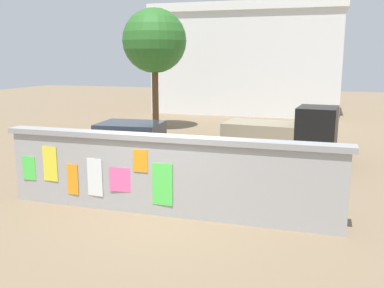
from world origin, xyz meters
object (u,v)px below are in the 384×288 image
at_px(auto_rickshaw_truck, 285,134).
at_px(tree_roadside, 154,41).
at_px(car_parked, 135,144).
at_px(motorcycle, 252,179).
at_px(person_walking, 147,159).

distance_m(auto_rickshaw_truck, tree_roadside, 8.69).
bearing_deg(auto_rickshaw_truck, tree_roadside, 143.76).
distance_m(car_parked, motorcycle, 4.43).
bearing_deg(person_walking, motorcycle, 18.57).
xyz_separation_m(person_walking, tree_roadside, (-3.68, 9.67, 3.13)).
xyz_separation_m(auto_rickshaw_truck, person_walking, (-2.83, -4.89, 0.09)).
relative_size(motorcycle, person_walking, 1.17).
distance_m(motorcycle, person_walking, 2.60).
bearing_deg(car_parked, tree_roadside, 106.97).
distance_m(auto_rickshaw_truck, person_walking, 5.65).
height_order(auto_rickshaw_truck, tree_roadside, tree_roadside).
bearing_deg(auto_rickshaw_truck, person_walking, -120.04).
distance_m(auto_rickshaw_truck, car_parked, 4.90).
relative_size(auto_rickshaw_truck, car_parked, 0.95).
height_order(auto_rickshaw_truck, person_walking, auto_rickshaw_truck).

